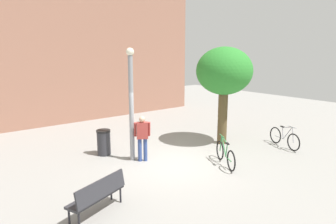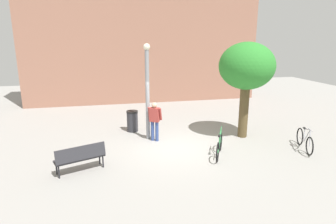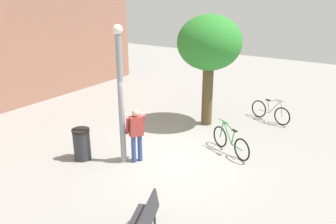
# 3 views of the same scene
# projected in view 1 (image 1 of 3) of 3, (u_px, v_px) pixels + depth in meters

# --- Properties ---
(ground_plane) EXTENTS (36.00, 36.00, 0.00)m
(ground_plane) POSITION_uv_depth(u_px,v_px,m) (175.00, 164.00, 10.74)
(ground_plane) COLOR gray
(building_facade) EXTENTS (15.53, 2.00, 9.67)m
(building_facade) POSITION_uv_depth(u_px,v_px,m) (70.00, 35.00, 16.94)
(building_facade) COLOR #9E6B56
(building_facade) RESTS_ON ground_plane
(lamppost) EXTENTS (0.28, 0.28, 4.05)m
(lamppost) POSITION_uv_depth(u_px,v_px,m) (131.00, 100.00, 10.67)
(lamppost) COLOR gray
(lamppost) RESTS_ON ground_plane
(person_by_lamppost) EXTENTS (0.62, 0.50, 1.67)m
(person_by_lamppost) POSITION_uv_depth(u_px,v_px,m) (142.00, 135.00, 10.82)
(person_by_lamppost) COLOR #334784
(person_by_lamppost) RESTS_ON ground_plane
(park_bench) EXTENTS (1.66, 1.01, 0.92)m
(park_bench) POSITION_uv_depth(u_px,v_px,m) (98.00, 193.00, 7.32)
(park_bench) COLOR #2D2D33
(park_bench) RESTS_ON ground_plane
(plaza_tree) EXTENTS (2.34, 2.34, 4.12)m
(plaza_tree) POSITION_uv_depth(u_px,v_px,m) (224.00, 72.00, 12.51)
(plaza_tree) COLOR brown
(plaza_tree) RESTS_ON ground_plane
(bicycle_silver) EXTENTS (0.64, 1.73, 0.97)m
(bicycle_silver) POSITION_uv_depth(u_px,v_px,m) (284.00, 138.00, 12.54)
(bicycle_silver) COLOR black
(bicycle_silver) RESTS_ON ground_plane
(bicycle_green) EXTENTS (0.91, 1.62, 0.97)m
(bicycle_green) POSITION_uv_depth(u_px,v_px,m) (225.00, 154.00, 10.55)
(bicycle_green) COLOR black
(bicycle_green) RESTS_ON ground_plane
(trash_bin) EXTENTS (0.54, 0.54, 0.98)m
(trash_bin) POSITION_uv_depth(u_px,v_px,m) (104.00, 142.00, 11.57)
(trash_bin) COLOR #2D2D33
(trash_bin) RESTS_ON ground_plane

